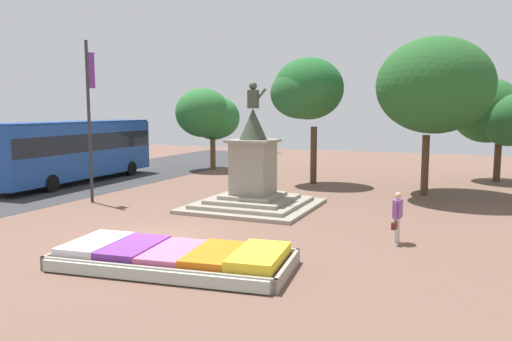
% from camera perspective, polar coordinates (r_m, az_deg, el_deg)
% --- Properties ---
extents(ground_plane, '(73.58, 73.58, 0.00)m').
position_cam_1_polar(ground_plane, '(16.49, -11.42, -7.71)').
color(ground_plane, brown).
extents(flower_planter, '(6.57, 3.42, 0.60)m').
position_cam_1_polar(flower_planter, '(13.54, -9.33, -9.81)').
color(flower_planter, '#38281C').
rests_on(flower_planter, ground_plane).
extents(statue_monument, '(5.07, 5.07, 5.28)m').
position_cam_1_polar(statue_monument, '(21.08, -0.33, -1.11)').
color(statue_monument, gray).
rests_on(statue_monument, ground_plane).
extents(banner_pole, '(0.14, 0.57, 7.14)m').
position_cam_1_polar(banner_pole, '(23.32, -18.51, 5.64)').
color(banner_pole, '#2D2D33').
rests_on(banner_pole, ground_plane).
extents(city_bus, '(2.84, 11.60, 3.49)m').
position_cam_1_polar(city_bus, '(30.10, -19.93, 2.47)').
color(city_bus, '#1E4799').
rests_on(city_bus, ground_plane).
extents(pedestrian_with_handbag, '(0.28, 0.73, 1.60)m').
position_cam_1_polar(pedestrian_with_handbag, '(16.16, 15.85, -4.88)').
color(pedestrian_with_handbag, beige).
rests_on(pedestrian_with_handbag, ground_plane).
extents(park_tree_far_left, '(3.96, 3.84, 7.01)m').
position_cam_1_polar(park_tree_far_left, '(27.91, 5.81, 8.95)').
color(park_tree_far_left, '#4C3823').
rests_on(park_tree_far_left, ground_plane).
extents(park_tree_behind_statue, '(4.55, 4.46, 5.96)m').
position_cam_1_polar(park_tree_behind_statue, '(31.80, 25.54, 5.89)').
color(park_tree_behind_statue, '#4C3823').
rests_on(park_tree_behind_statue, ground_plane).
extents(park_tree_street_side, '(4.12, 4.69, 5.62)m').
position_cam_1_polar(park_tree_street_side, '(34.93, -5.30, 6.19)').
color(park_tree_street_side, brown).
rests_on(park_tree_street_side, ground_plane).
extents(park_tree_mid_canopy, '(5.26, 6.92, 7.43)m').
position_cam_1_polar(park_tree_mid_canopy, '(25.33, 19.73, 8.89)').
color(park_tree_mid_canopy, '#4C3823').
rests_on(park_tree_mid_canopy, ground_plane).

